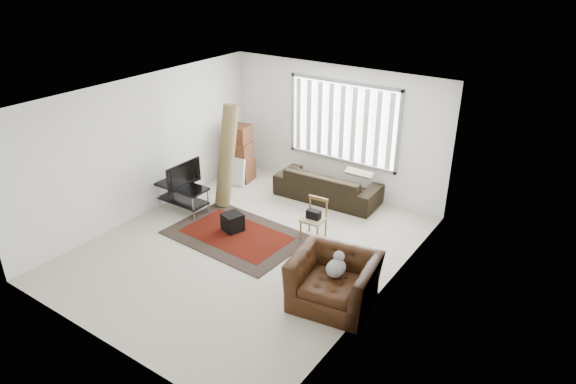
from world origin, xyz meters
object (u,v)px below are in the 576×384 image
tv_stand (182,192)px  side_chair (314,217)px  armchair (334,278)px  moving_boxes (240,155)px  sofa (328,181)px

tv_stand → side_chair: size_ratio=1.45×
side_chair → armchair: (1.26, -1.48, 0.03)m
moving_boxes → armchair: 4.84m
moving_boxes → sofa: bearing=6.4°
tv_stand → sofa: bearing=44.2°
tv_stand → armchair: size_ratio=0.79×
tv_stand → moving_boxes: 1.85m
sofa → armchair: 3.52m
sofa → tv_stand: bearing=41.2°
moving_boxes → side_chair: (2.73, -1.26, -0.18)m
sofa → armchair: size_ratio=1.61×
tv_stand → sofa: (2.13, 2.08, 0.03)m
side_chair → moving_boxes: bearing=150.7°
tv_stand → sofa: 2.98m
side_chair → armchair: armchair is taller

